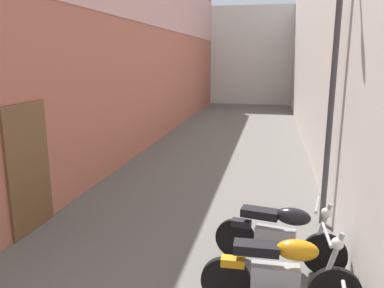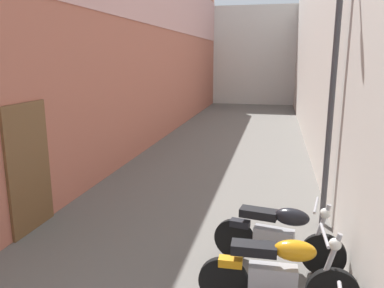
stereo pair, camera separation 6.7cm
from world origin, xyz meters
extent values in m
plane|color=#66635E|center=(0.00, 10.41, 0.00)|extent=(40.82, 40.82, 0.00)
cube|color=#B76651|center=(-2.75, 12.41, 3.53)|extent=(0.40, 24.82, 7.05)
cube|color=brown|center=(-2.53, 5.60, 1.10)|extent=(0.06, 1.10, 2.20)
cube|color=beige|center=(2.75, 12.41, 3.97)|extent=(0.40, 24.82, 7.93)
cube|color=silver|center=(0.00, 25.82, 3.04)|extent=(8.11, 2.00, 6.08)
cylinder|color=black|center=(0.98, 4.25, 0.30)|extent=(0.60, 0.10, 0.60)
cube|color=#9E9EA3|center=(1.55, 4.26, 0.42)|extent=(0.57, 0.21, 0.28)
ellipsoid|color=orange|center=(1.78, 4.27, 0.78)|extent=(0.49, 0.27, 0.24)
cube|color=black|center=(1.32, 4.26, 0.76)|extent=(0.53, 0.23, 0.12)
cylinder|color=#9E9EA3|center=(2.16, 4.28, 0.65)|extent=(0.25, 0.07, 0.77)
cylinder|color=#9E9EA3|center=(2.09, 4.28, 1.00)|extent=(0.05, 0.58, 0.04)
sphere|color=silver|center=(2.21, 4.28, 0.90)|extent=(0.14, 0.14, 0.14)
cube|color=orange|center=(1.06, 4.25, 0.56)|extent=(0.28, 0.15, 0.10)
cylinder|color=black|center=(2.22, 5.15, 0.30)|extent=(0.60, 0.18, 0.60)
cylinder|color=black|center=(0.99, 5.36, 0.30)|extent=(0.60, 0.18, 0.60)
cube|color=#9E9EA3|center=(1.55, 5.26, 0.42)|extent=(0.59, 0.29, 0.28)
ellipsoid|color=black|center=(1.78, 5.23, 0.78)|extent=(0.52, 0.34, 0.24)
cube|color=black|center=(1.33, 5.30, 0.76)|extent=(0.55, 0.30, 0.12)
cylinder|color=#9E9EA3|center=(2.15, 5.16, 0.65)|extent=(0.25, 0.10, 0.77)
cylinder|color=#9E9EA3|center=(2.08, 5.17, 1.00)|extent=(0.13, 0.58, 0.04)
sphere|color=silver|center=(2.20, 5.15, 0.90)|extent=(0.14, 0.14, 0.14)
cube|color=black|center=(1.07, 5.35, 0.56)|extent=(0.30, 0.18, 0.10)
cylinder|color=#47474C|center=(2.40, 6.89, 2.44)|extent=(0.10, 0.10, 4.88)
camera|label=1|loc=(1.43, 0.17, 2.91)|focal=35.54mm
camera|label=2|loc=(1.49, 0.18, 2.91)|focal=35.54mm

